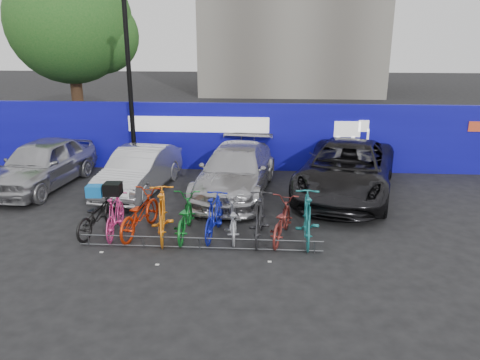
# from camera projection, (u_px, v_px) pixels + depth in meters

# --- Properties ---
(ground) EXTENTS (100.00, 100.00, 0.00)m
(ground) POSITION_uv_depth(u_px,v_px,m) (204.00, 238.00, 11.27)
(ground) COLOR black
(ground) RESTS_ON ground
(hoarding) EXTENTS (22.00, 0.18, 2.40)m
(hoarding) POSITION_uv_depth(u_px,v_px,m) (227.00, 137.00, 16.61)
(hoarding) COLOR #0C0A90
(hoarding) RESTS_ON ground
(tree) EXTENTS (5.40, 5.20, 7.80)m
(tree) POSITION_uv_depth(u_px,v_px,m) (76.00, 24.00, 19.75)
(tree) COLOR #382314
(tree) RESTS_ON ground
(lamppost) EXTENTS (0.25, 0.50, 6.11)m
(lamppost) POSITION_uv_depth(u_px,v_px,m) (129.00, 78.00, 15.63)
(lamppost) COLOR black
(lamppost) RESTS_ON ground
(bike_rack) EXTENTS (5.60, 0.03, 0.30)m
(bike_rack) POSITION_uv_depth(u_px,v_px,m) (200.00, 243.00, 10.65)
(bike_rack) COLOR #595B60
(bike_rack) RESTS_ON ground
(car_0) EXTENTS (2.35, 4.70, 1.54)m
(car_0) POSITION_uv_depth(u_px,v_px,m) (42.00, 164.00, 14.81)
(car_0) COLOR #A4A4A8
(car_0) RESTS_ON ground
(car_1) EXTENTS (1.96, 4.25, 1.35)m
(car_1) POSITION_uv_depth(u_px,v_px,m) (139.00, 170.00, 14.45)
(car_1) COLOR #BABBBF
(car_1) RESTS_ON ground
(car_2) EXTENTS (2.58, 5.18, 1.45)m
(car_2) POSITION_uv_depth(u_px,v_px,m) (236.00, 171.00, 14.23)
(car_2) COLOR #ABAAB0
(car_2) RESTS_ON ground
(car_3) EXTENTS (3.99, 6.16, 1.58)m
(car_3) POSITION_uv_depth(u_px,v_px,m) (346.00, 169.00, 14.12)
(car_3) COLOR black
(car_3) RESTS_ON ground
(bike_0) EXTENTS (0.98, 1.89, 0.95)m
(bike_0) POSITION_uv_depth(u_px,v_px,m) (97.00, 214.00, 11.48)
(bike_0) COLOR black
(bike_0) RESTS_ON ground
(bike_1) EXTENTS (0.62, 1.75, 1.03)m
(bike_1) POSITION_uv_depth(u_px,v_px,m) (115.00, 215.00, 11.36)
(bike_1) COLOR #E13686
(bike_1) RESTS_ON ground
(bike_2) EXTENTS (1.07, 2.07, 1.03)m
(bike_2) POSITION_uv_depth(u_px,v_px,m) (140.00, 213.00, 11.43)
(bike_2) COLOR red
(bike_2) RESTS_ON ground
(bike_3) EXTENTS (0.95, 2.10, 1.22)m
(bike_3) POSITION_uv_depth(u_px,v_px,m) (162.00, 213.00, 11.18)
(bike_3) COLOR orange
(bike_3) RESTS_ON ground
(bike_4) EXTENTS (0.70, 1.89, 0.98)m
(bike_4) POSITION_uv_depth(u_px,v_px,m) (184.00, 216.00, 11.30)
(bike_4) COLOR #106C22
(bike_4) RESTS_ON ground
(bike_5) EXTENTS (0.70, 1.82, 1.07)m
(bike_5) POSITION_uv_depth(u_px,v_px,m) (214.00, 216.00, 11.25)
(bike_5) COLOR #101AA2
(bike_5) RESTS_ON ground
(bike_6) EXTENTS (0.81, 1.81, 0.92)m
(bike_6) POSITION_uv_depth(u_px,v_px,m) (232.00, 218.00, 11.27)
(bike_6) COLOR #9DA0A5
(bike_6) RESTS_ON ground
(bike_7) EXTENTS (0.65, 1.91, 1.13)m
(bike_7) POSITION_uv_depth(u_px,v_px,m) (260.00, 217.00, 11.06)
(bike_7) COLOR #262628
(bike_7) RESTS_ON ground
(bike_8) EXTENTS (1.01, 1.92, 0.96)m
(bike_8) POSITION_uv_depth(u_px,v_px,m) (281.00, 220.00, 11.11)
(bike_8) COLOR maroon
(bike_8) RESTS_ON ground
(bike_9) EXTENTS (0.62, 2.00, 1.19)m
(bike_9) POSITION_uv_depth(u_px,v_px,m) (307.00, 217.00, 10.98)
(bike_9) COLOR #1E7B7D
(bike_9) RESTS_ON ground
(cargo_crate) EXTENTS (0.40, 0.32, 0.28)m
(cargo_crate) POSITION_uv_depth(u_px,v_px,m) (95.00, 191.00, 11.29)
(cargo_crate) COLOR #1164B3
(cargo_crate) RESTS_ON bike_0
(cargo_topcase) EXTENTS (0.41, 0.36, 0.29)m
(cargo_topcase) POSITION_uv_depth(u_px,v_px,m) (113.00, 189.00, 11.16)
(cargo_topcase) COLOR black
(cargo_topcase) RESTS_ON bike_1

